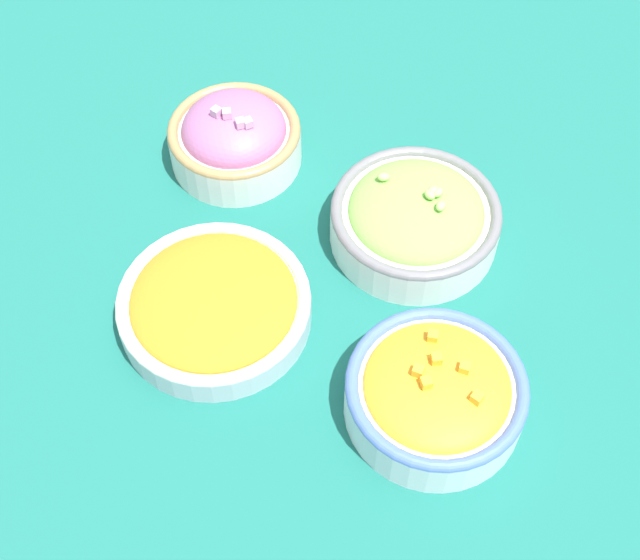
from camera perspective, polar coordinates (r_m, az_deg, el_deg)
ground_plane at (r=0.89m, az=-0.00°, el=-1.10°), size 3.00×3.00×0.00m
bowl_lettuce at (r=0.91m, az=6.11°, el=3.94°), size 0.17×0.17×0.07m
bowl_carrots at (r=0.86m, az=-6.79°, el=-1.57°), size 0.19×0.19×0.05m
bowl_red_onion at (r=0.99m, az=-5.48°, el=9.09°), size 0.14×0.14×0.08m
bowl_squash at (r=0.81m, az=7.40°, el=-7.19°), size 0.16×0.16×0.07m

